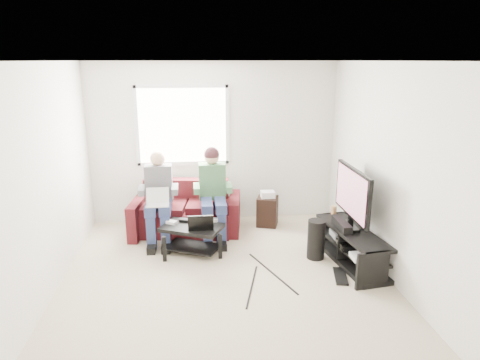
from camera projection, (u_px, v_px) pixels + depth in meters
name	position (u px, v px, depth m)	size (l,w,h in m)	color
floor	(226.00, 283.00, 5.18)	(4.50, 4.50, 0.00)	#B4AB8C
ceiling	(224.00, 61.00, 4.47)	(4.50, 4.50, 0.00)	white
wall_back	(214.00, 143.00, 6.98)	(4.50, 4.50, 0.00)	silver
wall_front	(254.00, 277.00, 2.67)	(4.50, 4.50, 0.00)	silver
wall_left	(40.00, 186.00, 4.60)	(4.50, 4.50, 0.00)	silver
wall_right	(394.00, 175.00, 5.04)	(4.50, 4.50, 0.00)	silver
window	(183.00, 126.00, 6.82)	(1.48, 0.04, 1.28)	white
sofa	(187.00, 213.00, 6.70)	(1.76, 0.96, 0.78)	#4A1312
person_left	(159.00, 194.00, 6.29)	(0.40, 0.70, 1.31)	navy
person_right	(213.00, 188.00, 6.38)	(0.40, 0.71, 1.36)	navy
laptop_silver	(157.00, 201.00, 6.05)	(0.32, 0.22, 0.24)	silver
coffee_table	(192.00, 233.00, 5.92)	(0.94, 0.79, 0.40)	black
laptop_black	(201.00, 219.00, 5.80)	(0.34, 0.24, 0.24)	black
controller_a	(172.00, 222.00, 5.97)	(0.14, 0.09, 0.04)	silver
controller_b	(185.00, 220.00, 6.05)	(0.14, 0.09, 0.04)	black
controller_c	(213.00, 220.00, 6.06)	(0.14, 0.09, 0.04)	gray
tv_stand	(351.00, 248.00, 5.66)	(0.60, 1.44, 0.46)	black
tv	(352.00, 195.00, 5.56)	(0.12, 1.10, 0.81)	black
soundbar	(342.00, 224.00, 5.66)	(0.12, 0.50, 0.10)	black
drink_cup	(334.00, 210.00, 6.17)	(0.08, 0.08, 0.12)	#B4804D
console_white	(364.00, 257.00, 5.26)	(0.30, 0.22, 0.06)	silver
console_grey	(344.00, 234.00, 5.93)	(0.34, 0.26, 0.08)	gray
console_black	(353.00, 245.00, 5.59)	(0.38, 0.30, 0.07)	black
subwoofer	(316.00, 239.00, 5.78)	(0.24, 0.24, 0.54)	black
keyboard_floor	(340.00, 276.00, 5.33)	(0.15, 0.44, 0.02)	black
end_table	(267.00, 210.00, 6.95)	(0.32, 0.32, 0.58)	black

